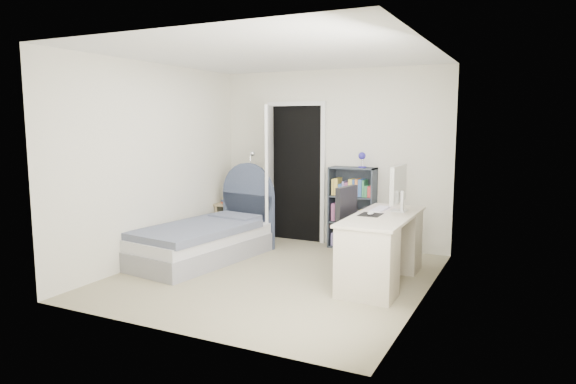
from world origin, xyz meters
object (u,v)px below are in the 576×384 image
at_px(nightstand, 232,211).
at_px(floor_lamp, 251,205).
at_px(bookcase, 352,211).
at_px(office_chair, 355,226).
at_px(bed, 207,238).
at_px(desk, 383,245).

bearing_deg(nightstand, floor_lamp, -14.52).
relative_size(nightstand, floor_lamp, 0.47).
relative_size(floor_lamp, bookcase, 0.99).
relative_size(bookcase, office_chair, 1.33).
relative_size(floor_lamp, office_chair, 1.32).
bearing_deg(bed, office_chair, 7.32).
bearing_deg(floor_lamp, desk, -24.60).
height_order(bed, office_chair, bed).
distance_m(desk, office_chair, 0.46).
bearing_deg(bed, floor_lamp, 87.76).
bearing_deg(nightstand, bookcase, 5.68).
xyz_separation_m(nightstand, bookcase, (1.86, 0.18, 0.12)).
bearing_deg(floor_lamp, office_chair, -24.09).
bearing_deg(desk, office_chair, 152.97).
bearing_deg(nightstand, office_chair, -22.50).
xyz_separation_m(bookcase, office_chair, (0.42, -1.13, 0.03)).
bearing_deg(nightstand, desk, -23.18).
height_order(bed, nightstand, bed).
bearing_deg(office_chair, nightstand, 157.50).
bearing_deg(desk, floor_lamp, 155.40).
height_order(floor_lamp, desk, floor_lamp).
distance_m(floor_lamp, bookcase, 1.49).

